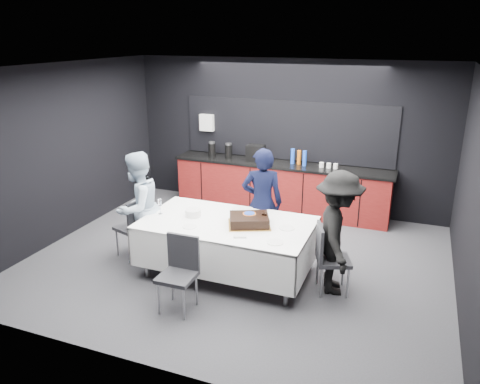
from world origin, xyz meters
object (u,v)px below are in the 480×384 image
party_table (227,231)px  chair_near (180,268)px  chair_left (135,224)px  person_center (262,203)px  chair_right (328,254)px  champagne_flute (160,203)px  cake_assembly (249,220)px  plate_stack (193,213)px  person_left (138,207)px  person_right (338,233)px

party_table → chair_near: (-0.20, -1.00, -0.11)m
chair_left → person_center: 1.92m
chair_right → chair_near: bearing=-147.7°
chair_right → champagne_flute: bearing=-178.0°
chair_right → person_center: bearing=147.7°
champagne_flute → chair_right: bearing=2.0°
cake_assembly → person_center: bearing=95.0°
plate_stack → person_center: (0.78, 0.71, 0.01)m
champagne_flute → person_center: person_center is taller
champagne_flute → person_left: (-0.37, 0.00, -0.12)m
champagne_flute → chair_left: (-0.48, 0.05, -0.40)m
chair_right → person_left: (-2.77, -0.08, 0.29)m
chair_near → person_left: (-1.17, 0.93, 0.29)m
cake_assembly → person_left: person_left is taller
person_center → person_right: 1.39m
plate_stack → champagne_flute: size_ratio=0.99×
cake_assembly → person_center: size_ratio=0.41×
cake_assembly → plate_stack: 0.85m
party_table → cake_assembly: bearing=0.9°
person_left → plate_stack: bearing=103.3°
person_center → person_right: person_center is taller
plate_stack → person_right: bearing=1.8°
cake_assembly → person_right: size_ratio=0.42×
plate_stack → chair_near: 1.11m
cake_assembly → chair_right: size_ratio=0.74×
champagne_flute → plate_stack: bearing=10.6°
champagne_flute → party_table: bearing=4.0°
plate_stack → chair_left: size_ratio=0.24×
person_right → party_table: bearing=78.6°
person_right → plate_stack: bearing=77.2°
plate_stack → chair_left: (-0.95, -0.04, -0.30)m
plate_stack → person_right: 2.02m
plate_stack → party_table: bearing=-2.2°
champagne_flute → person_left: bearing=179.2°
party_table → champagne_flute: 1.04m
chair_right → person_right: size_ratio=0.57×
chair_near → person_right: person_right is taller
chair_left → plate_stack: bearing=2.5°
champagne_flute → chair_right: size_ratio=0.24×
champagne_flute → chair_right: (2.39, 0.08, -0.40)m
chair_near → person_right: bearing=32.5°
person_right → chair_left: bearing=77.4°
cake_assembly → party_table: bearing=-179.1°
chair_near → person_center: person_center is taller
person_right → cake_assembly: bearing=79.2°
cake_assembly → chair_near: bearing=-117.7°
party_table → plate_stack: 0.56m
party_table → person_left: 1.38m
chair_right → person_left: 2.78m
cake_assembly → plate_stack: cake_assembly is taller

